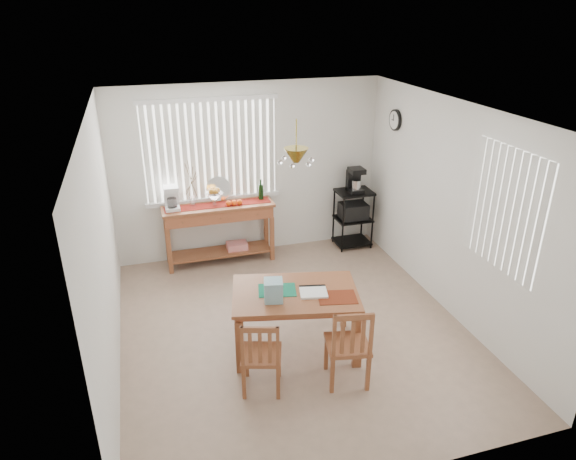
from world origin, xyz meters
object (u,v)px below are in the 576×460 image
object	(u,v)px
cart_items	(355,180)
chair_right	(348,346)
wire_cart	(353,213)
dining_table	(295,299)
sideboard	(219,219)
chair_left	(261,356)

from	to	relation	value
cart_items	chair_right	size ratio (longest dim) A/B	0.41
wire_cart	cart_items	world-z (taller)	cart_items
dining_table	wire_cart	bearing A→B (deg)	53.96
sideboard	chair_left	world-z (taller)	sideboard
sideboard	dining_table	distance (m)	2.40
sideboard	wire_cart	bearing A→B (deg)	-1.39
wire_cart	chair_left	size ratio (longest dim) A/B	1.09
wire_cart	chair_left	world-z (taller)	wire_cart
cart_items	chair_right	xyz separation A→B (m)	(-1.34, -3.03, -0.65)
dining_table	chair_left	size ratio (longest dim) A/B	1.78
dining_table	sideboard	bearing A→B (deg)	100.30
sideboard	wire_cart	world-z (taller)	wire_cart
wire_cart	dining_table	size ratio (longest dim) A/B	0.61
wire_cart	dining_table	distance (m)	2.86
sideboard	cart_items	bearing A→B (deg)	-1.13
wire_cart	cart_items	bearing A→B (deg)	90.00
wire_cart	chair_right	distance (m)	3.30
chair_left	dining_table	bearing A→B (deg)	47.41
wire_cart	chair_left	distance (m)	3.63
wire_cart	chair_right	bearing A→B (deg)	-113.95
cart_items	chair_right	bearing A→B (deg)	-113.88
sideboard	wire_cart	distance (m)	2.11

